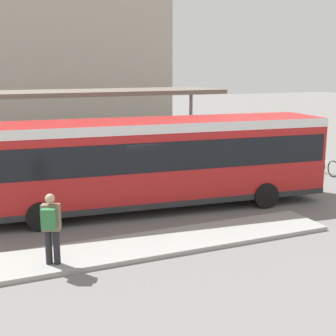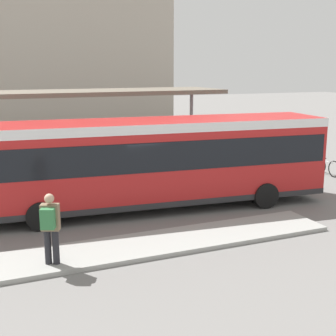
% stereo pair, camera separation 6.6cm
% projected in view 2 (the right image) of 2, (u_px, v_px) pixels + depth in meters
% --- Properties ---
extents(ground_plane, '(120.00, 120.00, 0.00)m').
position_uv_depth(ground_plane, '(152.00, 208.00, 16.45)').
color(ground_plane, slate).
extents(curb_island, '(11.12, 1.80, 0.12)m').
position_uv_depth(curb_island, '(145.00, 245.00, 12.85)').
color(curb_island, '#9E9E99').
rests_on(curb_island, ground_plane).
extents(city_bus, '(12.50, 3.60, 3.10)m').
position_uv_depth(city_bus, '(152.00, 157.00, 16.07)').
color(city_bus, red).
rests_on(city_bus, ground_plane).
extents(pedestrian_waiting, '(0.53, 0.56, 1.78)m').
position_uv_depth(pedestrian_waiting, '(50.00, 225.00, 11.26)').
color(pedestrian_waiting, '#232328').
rests_on(pedestrian_waiting, curb_island).
extents(bicycle_white, '(0.48, 1.79, 0.77)m').
position_uv_depth(bicycle_white, '(326.00, 167.00, 21.46)').
color(bicycle_white, black).
rests_on(bicycle_white, ground_plane).
extents(bicycle_orange, '(0.48, 1.66, 0.72)m').
position_uv_depth(bicycle_orange, '(314.00, 163.00, 22.28)').
color(bicycle_orange, black).
rests_on(bicycle_orange, ground_plane).
extents(bicycle_yellow, '(0.48, 1.55, 0.67)m').
position_uv_depth(bicycle_yellow, '(301.00, 161.00, 23.08)').
color(bicycle_yellow, black).
rests_on(bicycle_yellow, ground_plane).
extents(station_shelter, '(12.99, 3.25, 3.90)m').
position_uv_depth(station_shelter, '(72.00, 94.00, 19.44)').
color(station_shelter, '#706656').
rests_on(station_shelter, ground_plane).
extents(station_building, '(24.27, 11.61, 11.17)m').
position_uv_depth(station_building, '(5.00, 58.00, 37.16)').
color(station_building, '#B2A899').
rests_on(station_building, ground_plane).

